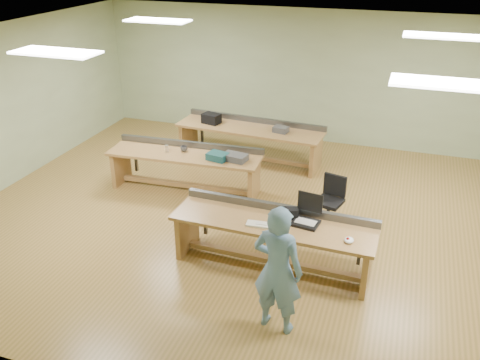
{
  "coord_description": "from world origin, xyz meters",
  "views": [
    {
      "loc": [
        2.11,
        -7.27,
        4.41
      ],
      "look_at": [
        -0.16,
        -0.6,
        1.0
      ],
      "focal_mm": 38.0,
      "sensor_mm": 36.0,
      "label": 1
    }
  ],
  "objects_px": {
    "person": "(278,270)",
    "camera_bag": "(290,213)",
    "workbench_back": "(250,135)",
    "laptop_base": "(306,223)",
    "task_chair": "(330,208)",
    "drinks_can": "(167,148)",
    "parts_bin_grey": "(235,157)",
    "mug": "(184,149)",
    "workbench_front": "(273,232)",
    "workbench_mid": "(186,162)",
    "parts_bin_teal": "(218,156)"
  },
  "relations": [
    {
      "from": "workbench_front",
      "to": "parts_bin_grey",
      "type": "relative_size",
      "value": 6.79
    },
    {
      "from": "workbench_front",
      "to": "workbench_mid",
      "type": "distance_m",
      "value": 2.91
    },
    {
      "from": "drinks_can",
      "to": "person",
      "type": "bearing_deg",
      "value": -46.03
    },
    {
      "from": "laptop_base",
      "to": "task_chair",
      "type": "height_order",
      "value": "task_chair"
    },
    {
      "from": "parts_bin_grey",
      "to": "mug",
      "type": "bearing_deg",
      "value": 174.9
    },
    {
      "from": "workbench_back",
      "to": "drinks_can",
      "type": "bearing_deg",
      "value": -117.19
    },
    {
      "from": "camera_bag",
      "to": "drinks_can",
      "type": "bearing_deg",
      "value": 132.9
    },
    {
      "from": "camera_bag",
      "to": "mug",
      "type": "bearing_deg",
      "value": 128.1
    },
    {
      "from": "workbench_mid",
      "to": "workbench_back",
      "type": "height_order",
      "value": "same"
    },
    {
      "from": "laptop_base",
      "to": "drinks_can",
      "type": "bearing_deg",
      "value": 157.22
    },
    {
      "from": "workbench_mid",
      "to": "mug",
      "type": "height_order",
      "value": "workbench_mid"
    },
    {
      "from": "workbench_back",
      "to": "laptop_base",
      "type": "bearing_deg",
      "value": -57.43
    },
    {
      "from": "mug",
      "to": "workbench_back",
      "type": "bearing_deg",
      "value": 65.13
    },
    {
      "from": "person",
      "to": "parts_bin_grey",
      "type": "height_order",
      "value": "person"
    },
    {
      "from": "camera_bag",
      "to": "mug",
      "type": "distance_m",
      "value": 3.06
    },
    {
      "from": "camera_bag",
      "to": "task_chair",
      "type": "height_order",
      "value": "camera_bag"
    },
    {
      "from": "workbench_mid",
      "to": "parts_bin_grey",
      "type": "bearing_deg",
      "value": -4.86
    },
    {
      "from": "task_chair",
      "to": "drinks_can",
      "type": "height_order",
      "value": "drinks_can"
    },
    {
      "from": "person",
      "to": "camera_bag",
      "type": "xyz_separation_m",
      "value": [
        -0.19,
        1.4,
        -0.02
      ]
    },
    {
      "from": "camera_bag",
      "to": "parts_bin_teal",
      "type": "distance_m",
      "value": 2.38
    },
    {
      "from": "workbench_back",
      "to": "parts_bin_grey",
      "type": "distance_m",
      "value": 1.79
    },
    {
      "from": "task_chair",
      "to": "mug",
      "type": "height_order",
      "value": "task_chair"
    },
    {
      "from": "workbench_front",
      "to": "task_chair",
      "type": "relative_size",
      "value": 3.4
    },
    {
      "from": "task_chair",
      "to": "workbench_back",
      "type": "bearing_deg",
      "value": 148.02
    },
    {
      "from": "workbench_front",
      "to": "workbench_back",
      "type": "xyz_separation_m",
      "value": [
        -1.51,
        3.6,
        0.0
      ]
    },
    {
      "from": "person",
      "to": "laptop_base",
      "type": "relative_size",
      "value": 4.67
    },
    {
      "from": "workbench_mid",
      "to": "task_chair",
      "type": "relative_size",
      "value": 3.39
    },
    {
      "from": "parts_bin_grey",
      "to": "mug",
      "type": "relative_size",
      "value": 3.3
    },
    {
      "from": "laptop_base",
      "to": "drinks_can",
      "type": "relative_size",
      "value": 2.86
    },
    {
      "from": "camera_bag",
      "to": "parts_bin_teal",
      "type": "height_order",
      "value": "camera_bag"
    },
    {
      "from": "drinks_can",
      "to": "camera_bag",
      "type": "bearing_deg",
      "value": -31.05
    },
    {
      "from": "workbench_front",
      "to": "parts_bin_teal",
      "type": "distance_m",
      "value": 2.37
    },
    {
      "from": "task_chair",
      "to": "mug",
      "type": "bearing_deg",
      "value": -176.05
    },
    {
      "from": "camera_bag",
      "to": "workbench_mid",
      "type": "bearing_deg",
      "value": 128.58
    },
    {
      "from": "parts_bin_teal",
      "to": "parts_bin_grey",
      "type": "xyz_separation_m",
      "value": [
        0.3,
        0.07,
        -0.0
      ]
    },
    {
      "from": "laptop_base",
      "to": "task_chair",
      "type": "bearing_deg",
      "value": 92.16
    },
    {
      "from": "laptop_base",
      "to": "parts_bin_grey",
      "type": "height_order",
      "value": "parts_bin_grey"
    },
    {
      "from": "laptop_base",
      "to": "camera_bag",
      "type": "height_order",
      "value": "camera_bag"
    },
    {
      "from": "laptop_base",
      "to": "mug",
      "type": "distance_m",
      "value": 3.32
    },
    {
      "from": "workbench_front",
      "to": "drinks_can",
      "type": "bearing_deg",
      "value": 146.03
    },
    {
      "from": "workbench_back",
      "to": "laptop_base",
      "type": "xyz_separation_m",
      "value": [
        1.96,
        -3.55,
        0.21
      ]
    },
    {
      "from": "parts_bin_teal",
      "to": "parts_bin_grey",
      "type": "bearing_deg",
      "value": 12.72
    },
    {
      "from": "workbench_back",
      "to": "mug",
      "type": "xyz_separation_m",
      "value": [
        -0.77,
        -1.66,
        0.24
      ]
    },
    {
      "from": "workbench_back",
      "to": "camera_bag",
      "type": "bearing_deg",
      "value": -59.93
    },
    {
      "from": "person",
      "to": "parts_bin_grey",
      "type": "relative_size",
      "value": 3.93
    },
    {
      "from": "workbench_mid",
      "to": "mug",
      "type": "relative_size",
      "value": 22.34
    },
    {
      "from": "workbench_mid",
      "to": "person",
      "type": "height_order",
      "value": "person"
    },
    {
      "from": "workbench_front",
      "to": "task_chair",
      "type": "height_order",
      "value": "task_chair"
    },
    {
      "from": "laptop_base",
      "to": "camera_bag",
      "type": "xyz_separation_m",
      "value": [
        -0.25,
        0.1,
        0.06
      ]
    },
    {
      "from": "workbench_front",
      "to": "person",
      "type": "height_order",
      "value": "person"
    }
  ]
}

